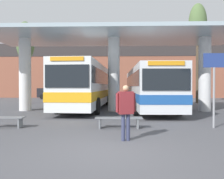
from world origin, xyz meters
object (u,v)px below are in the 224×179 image
waiting_bench_mid_platform (119,120)px  poplar_tree_behind_right (198,25)px  transit_bus_center_bay (148,87)px  parked_car_street (54,91)px  transit_bus_left_bay (88,85)px  poplar_tree_behind_left (25,43)px  waiting_bench_near_pillar (6,120)px  pedestrian_waiting (126,107)px  info_sign_platform (214,75)px

waiting_bench_mid_platform → poplar_tree_behind_right: bearing=59.5°
transit_bus_center_bay → parked_car_street: (-11.31, 13.33, -0.66)m
waiting_bench_mid_platform → transit_bus_left_bay: bearing=106.6°
parked_car_street → transit_bus_left_bay: bearing=-61.6°
transit_bus_center_bay → transit_bus_left_bay: bearing=-6.2°
transit_bus_left_bay → poplar_tree_behind_left: (-7.11, 4.80, 4.29)m
transit_bus_left_bay → parked_car_street: 14.50m
waiting_bench_mid_platform → poplar_tree_behind_right: size_ratio=0.19×
poplar_tree_behind_right → waiting_bench_near_pillar: bearing=-132.9°
transit_bus_left_bay → poplar_tree_behind_left: bearing=-31.2°
waiting_bench_near_pillar → poplar_tree_behind_left: 14.99m
transit_bus_left_bay → waiting_bench_near_pillar: transit_bus_left_bay is taller
pedestrian_waiting → parked_car_street: bearing=95.5°
transit_bus_left_bay → waiting_bench_mid_platform: bearing=109.4°
transit_bus_left_bay → pedestrian_waiting: size_ratio=6.64×
transit_bus_center_bay → parked_car_street: transit_bus_center_bay is taller
waiting_bench_near_pillar → parked_car_street: size_ratio=0.37×
poplar_tree_behind_right → parked_car_street: size_ratio=2.50×
waiting_bench_near_pillar → poplar_tree_behind_right: 20.80m
poplar_tree_behind_right → pedestrian_waiting: bearing=-116.6°
transit_bus_center_bay → waiting_bench_mid_platform: 8.17m
poplar_tree_behind_right → transit_bus_center_bay: bearing=-133.4°
poplar_tree_behind_left → transit_bus_left_bay: bearing=-34.1°
poplar_tree_behind_left → poplar_tree_behind_right: size_ratio=0.80×
waiting_bench_near_pillar → info_sign_platform: (8.85, 0.25, 1.91)m
poplar_tree_behind_left → parked_car_street: bearing=86.5°
poplar_tree_behind_left → waiting_bench_near_pillar: bearing=-70.0°
waiting_bench_mid_platform → pedestrian_waiting: size_ratio=1.09×
pedestrian_waiting → poplar_tree_behind_right: (8.08, 16.17, 7.11)m
waiting_bench_mid_platform → parked_car_street: (-9.04, 21.05, 0.71)m
info_sign_platform → parked_car_street: (-13.09, 20.80, -1.19)m
waiting_bench_mid_platform → pedestrian_waiting: (0.23, -2.06, 0.75)m
transit_bus_center_bay → pedestrian_waiting: transit_bus_center_bay is taller
info_sign_platform → pedestrian_waiting: (-3.82, -2.31, -1.15)m
info_sign_platform → parked_car_street: bearing=122.2°
transit_bus_left_bay → waiting_bench_mid_platform: 8.66m
transit_bus_center_bay → waiting_bench_near_pillar: transit_bus_center_bay is taller
waiting_bench_mid_platform → parked_car_street: 22.92m
waiting_bench_near_pillar → waiting_bench_mid_platform: (4.80, 0.00, 0.01)m
waiting_bench_near_pillar → poplar_tree_behind_left: poplar_tree_behind_left is taller
poplar_tree_behind_left → poplar_tree_behind_right: poplar_tree_behind_right is taller
transit_bus_center_bay → pedestrian_waiting: 10.02m
pedestrian_waiting → poplar_tree_behind_right: bearing=47.1°
transit_bus_center_bay → poplar_tree_behind_left: poplar_tree_behind_left is taller
waiting_bench_near_pillar → transit_bus_center_bay: bearing=47.5°
info_sign_platform → poplar_tree_behind_left: 19.02m
waiting_bench_mid_platform → poplar_tree_behind_right: 18.16m
info_sign_platform → transit_bus_left_bay: bearing=129.3°
transit_bus_left_bay → waiting_bench_near_pillar: (-2.37, -8.17, -1.54)m
transit_bus_left_bay → transit_bus_center_bay: transit_bus_left_bay is taller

